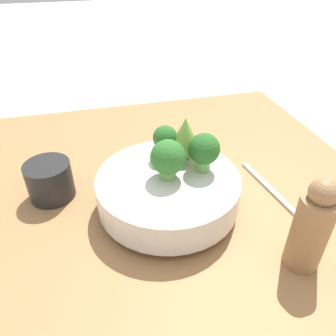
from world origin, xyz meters
TOP-DOWN VIEW (x-y plane):
  - ground_plane at (0.00, 0.00)m, footprint 6.00×6.00m
  - table at (0.00, 0.00)m, footprint 1.05×0.84m
  - bowl at (0.04, 0.04)m, footprint 0.27×0.27m
  - broccoli_floret_front at (0.04, -0.03)m, footprint 0.06×0.06m
  - broccoli_floret_center at (0.04, 0.04)m, footprint 0.06×0.06m
  - romanesco_piece_near at (0.09, -0.01)m, footprint 0.07×0.07m
  - broccoli_floret_right at (0.10, 0.02)m, footprint 0.05×0.05m
  - cup at (0.13, 0.25)m, footprint 0.09×0.09m
  - pepper_mill at (-0.14, -0.14)m, footprint 0.06×0.06m
  - fork at (0.03, -0.18)m, footprint 0.20×0.04m

SIDE VIEW (x-z plane):
  - ground_plane at x=0.00m, z-range 0.00..0.00m
  - table at x=0.00m, z-range 0.00..0.05m
  - fork at x=0.03m, z-range 0.05..0.05m
  - cup at x=0.13m, z-range 0.05..0.13m
  - bowl at x=0.04m, z-range 0.05..0.13m
  - pepper_mill at x=-0.14m, z-range 0.04..0.21m
  - broccoli_floret_right at x=0.10m, z-range 0.13..0.20m
  - broccoli_floret_center at x=0.04m, z-range 0.13..0.20m
  - broccoli_floret_front at x=0.04m, z-range 0.13..0.20m
  - romanesco_piece_near at x=0.09m, z-range 0.13..0.22m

